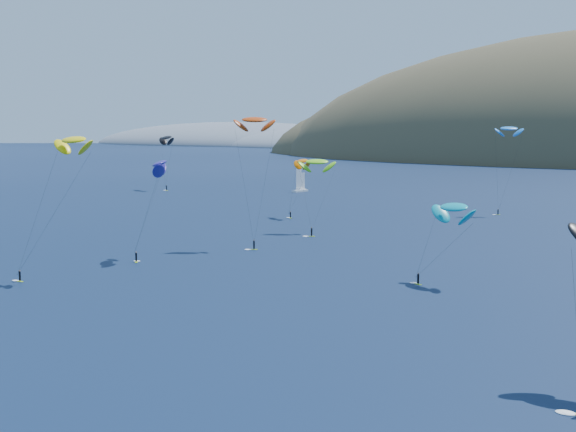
% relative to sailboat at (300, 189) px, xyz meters
% --- Properties ---
extents(headland, '(460.00, 250.00, 60.00)m').
position_rel_sailboat_xyz_m(headland, '(-372.31, 535.74, -4.26)').
color(headland, slate).
rests_on(headland, ground).
extents(sailboat, '(8.52, 7.30, 10.34)m').
position_rel_sailboat_xyz_m(sailboat, '(0.00, 0.00, 0.00)').
color(sailboat, white).
rests_on(sailboat, ground).
extents(kitesurfer_1, '(8.36, 8.53, 17.30)m').
position_rel_sailboat_xyz_m(kitesurfer_1, '(40.30, -68.10, 14.21)').
color(kitesurfer_1, '#B6EB1A').
rests_on(kitesurfer_1, ground).
extents(kitesurfer_2, '(9.14, 10.69, 24.87)m').
position_rel_sailboat_xyz_m(kitesurfer_2, '(50.36, -160.18, 21.67)').
color(kitesurfer_2, '#B6EB1A').
rests_on(kitesurfer_2, ground).
extents(kitesurfer_3, '(8.98, 12.43, 18.66)m').
position_rel_sailboat_xyz_m(kitesurfer_3, '(57.85, -91.58, 15.42)').
color(kitesurfer_3, '#B6EB1A').
rests_on(kitesurfer_3, ground).
extents(kitesurfer_4, '(8.17, 6.91, 25.89)m').
position_rel_sailboat_xyz_m(kitesurfer_4, '(85.80, -32.77, 22.87)').
color(kitesurfer_4, '#B6EB1A').
rests_on(kitesurfer_4, ground).
extents(kitesurfer_5, '(9.67, 8.69, 14.58)m').
position_rel_sailboat_xyz_m(kitesurfer_5, '(105.77, -133.34, 11.21)').
color(kitesurfer_5, '#B6EB1A').
rests_on(kitesurfer_5, ground).
extents(kitesurfer_9, '(8.65, 8.53, 28.22)m').
position_rel_sailboat_xyz_m(kitesurfer_9, '(57.88, -117.88, 25.02)').
color(kitesurfer_9, '#B6EB1A').
rests_on(kitesurfer_9, ground).
extents(kitesurfer_10, '(8.16, 11.74, 20.17)m').
position_rel_sailboat_xyz_m(kitesurfer_10, '(50.38, -138.82, 16.88)').
color(kitesurfer_10, '#B6EB1A').
rests_on(kitesurfer_10, ground).
extents(kitesurfer_12, '(10.39, 9.17, 22.42)m').
position_rel_sailboat_xyz_m(kitesurfer_12, '(-48.83, -16.96, 18.85)').
color(kitesurfer_12, '#B6EB1A').
rests_on(kitesurfer_12, ground).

